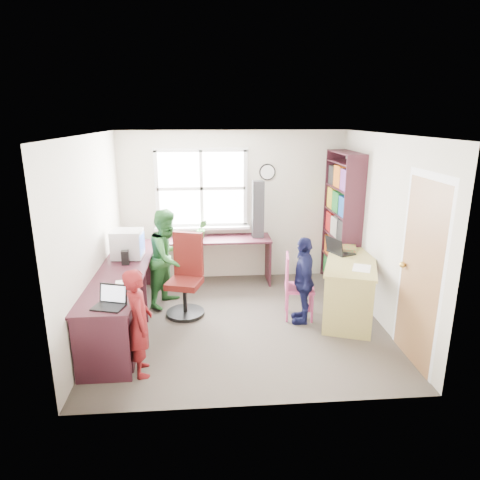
{
  "coord_description": "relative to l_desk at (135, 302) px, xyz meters",
  "views": [
    {
      "loc": [
        -0.42,
        -5.08,
        2.6
      ],
      "look_at": [
        0.0,
        0.25,
        1.05
      ],
      "focal_mm": 32.0,
      "sensor_mm": 36.0,
      "label": 1
    }
  ],
  "objects": [
    {
      "name": "potted_plant",
      "position": [
        0.8,
        1.71,
        0.44
      ],
      "size": [
        0.17,
        0.14,
        0.3
      ],
      "primitive_type": "imported",
      "rotation": [
        0.0,
        0.0,
        0.05
      ],
      "color": "#31752E",
      "rests_on": "l_desk"
    },
    {
      "name": "person_navy",
      "position": [
        2.1,
        0.26,
        0.12
      ],
      "size": [
        0.38,
        0.71,
        1.15
      ],
      "primitive_type": "imported",
      "rotation": [
        0.0,
        0.0,
        -1.72
      ],
      "color": "#151844",
      "rests_on": "ground"
    },
    {
      "name": "crt_monitor",
      "position": [
        -0.19,
        0.81,
        0.49
      ],
      "size": [
        0.41,
        0.37,
        0.39
      ],
      "rotation": [
        0.0,
        0.0,
        -0.04
      ],
      "color": "silver",
      "rests_on": "l_desk"
    },
    {
      "name": "game_box",
      "position": [
        2.82,
        0.83,
        0.35
      ],
      "size": [
        0.36,
        0.36,
        0.06
      ],
      "rotation": [
        0.0,
        0.0,
        -0.34
      ],
      "color": "red",
      "rests_on": "right_desk"
    },
    {
      "name": "l_desk",
      "position": [
        0.0,
        0.0,
        0.0
      ],
      "size": [
        2.38,
        2.95,
        0.75
      ],
      "color": "#3E1922",
      "rests_on": "ground"
    },
    {
      "name": "right_desk",
      "position": [
        2.76,
        0.38,
        0.11
      ],
      "size": [
        1.04,
        1.48,
        0.78
      ],
      "rotation": [
        0.0,
        0.0,
        -0.35
      ],
      "color": "tan",
      "rests_on": "ground"
    },
    {
      "name": "laptop_right",
      "position": [
        2.68,
        0.69,
        0.38
      ],
      "size": [
        0.4,
        0.43,
        0.23
      ],
      "rotation": [
        0.0,
        0.0,
        1.98
      ],
      "color": "black",
      "rests_on": "right_desk"
    },
    {
      "name": "person_red",
      "position": [
        0.17,
        -0.77,
        0.12
      ],
      "size": [
        0.36,
        0.47,
        1.15
      ],
      "primitive_type": "imported",
      "rotation": [
        0.0,
        0.0,
        1.79
      ],
      "color": "maroon",
      "rests_on": "ground"
    },
    {
      "name": "speaker_a",
      "position": [
        -0.18,
        0.55,
        0.39
      ],
      "size": [
        0.1,
        0.1,
        0.18
      ],
      "rotation": [
        0.0,
        0.0,
        0.07
      ],
      "color": "black",
      "rests_on": "l_desk"
    },
    {
      "name": "laptop_left",
      "position": [
        -0.11,
        -0.73,
        0.34
      ],
      "size": [
        0.36,
        0.33,
        0.21
      ],
      "rotation": [
        0.0,
        0.0,
        -0.28
      ],
      "color": "black",
      "rests_on": "l_desk"
    },
    {
      "name": "paper_b",
      "position": [
        2.79,
        0.08,
        0.33
      ],
      "size": [
        0.32,
        0.36,
        0.0
      ],
      "rotation": [
        0.0,
        0.0,
        -0.41
      ],
      "color": "white",
      "rests_on": "right_desk"
    },
    {
      "name": "cd_tower",
      "position": [
        1.68,
        1.72,
        0.74
      ],
      "size": [
        0.18,
        0.16,
        0.9
      ],
      "rotation": [
        0.0,
        0.0,
        0.02
      ],
      "color": "black",
      "rests_on": "l_desk"
    },
    {
      "name": "person_green",
      "position": [
        0.32,
        0.96,
        0.24
      ],
      "size": [
        0.78,
        0.84,
        1.39
      ],
      "primitive_type": "imported",
      "rotation": [
        0.0,
        0.0,
        1.08
      ],
      "color": "#2B6C2F",
      "rests_on": "ground"
    },
    {
      "name": "paper_a",
      "position": [
        -0.08,
        -0.16,
        0.3
      ],
      "size": [
        0.25,
        0.32,
        0.0
      ],
      "rotation": [
        0.0,
        0.0,
        0.15
      ],
      "color": "white",
      "rests_on": "l_desk"
    },
    {
      "name": "wooden_chair",
      "position": [
        2.02,
        0.39,
        0.02
      ],
      "size": [
        0.43,
        0.43,
        0.87
      ],
      "rotation": [
        0.0,
        0.0,
        -0.15
      ],
      "color": "#C64279",
      "rests_on": "ground"
    },
    {
      "name": "room",
      "position": [
        1.32,
        0.38,
        0.76
      ],
      "size": [
        3.64,
        3.44,
        2.44
      ],
      "color": "#403933",
      "rests_on": "ground"
    },
    {
      "name": "swivel_chair",
      "position": [
        0.59,
        0.63,
        0.02
      ],
      "size": [
        0.64,
        0.64,
        1.11
      ],
      "rotation": [
        0.0,
        0.0,
        -0.29
      ],
      "color": "black",
      "rests_on": "ground"
    },
    {
      "name": "bookshelf",
      "position": [
        2.96,
        1.47,
        0.55
      ],
      "size": [
        0.3,
        1.02,
        2.1
      ],
      "color": "#3E1922",
      "rests_on": "ground"
    },
    {
      "name": "speaker_b",
      "position": [
        -0.15,
        1.18,
        0.39
      ],
      "size": [
        0.11,
        0.11,
        0.2
      ],
      "rotation": [
        0.0,
        0.0,
        -0.17
      ],
      "color": "black",
      "rests_on": "l_desk"
    }
  ]
}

